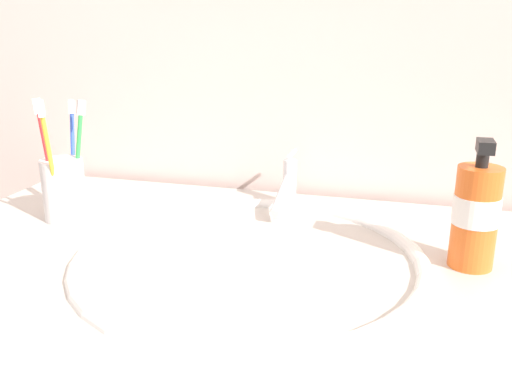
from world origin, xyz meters
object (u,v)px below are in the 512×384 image
Objects in this scene: toothbrush_cup at (64,190)px; toothbrush_green at (78,151)px; toothbrush_yellow at (50,156)px; toothbrush_red at (46,152)px; soap_dispenser at (476,214)px; faucet at (287,186)px; toothbrush_blue at (73,149)px.

toothbrush_cup is 0.07m from toothbrush_green.
toothbrush_red is at bearing 133.75° from toothbrush_yellow.
toothbrush_red is at bearing 179.67° from soap_dispenser.
toothbrush_red is 0.98× the size of toothbrush_yellow.
toothbrush_cup reaches higher than faucet.
faucet is at bearing 30.05° from toothbrush_yellow.
toothbrush_green is (-0.32, -0.14, 0.07)m from faucet.
toothbrush_blue is (-0.03, 0.03, -0.00)m from toothbrush_green.
toothbrush_yellow is 1.14× the size of soap_dispenser.
toothbrush_red is at bearing -143.62° from toothbrush_cup.
toothbrush_blue is at bearing 96.82° from toothbrush_cup.
faucet is at bearing 17.78° from toothbrush_blue.
toothbrush_blue reaches higher than faucet.
toothbrush_green is (0.02, 0.02, 0.06)m from toothbrush_cup.
toothbrush_yellow is at bearing -177.95° from soap_dispenser.
toothbrush_blue is 0.65m from soap_dispenser.
toothbrush_yellow is (0.03, -0.03, 0.00)m from toothbrush_red.
faucet is 0.83× the size of toothbrush_blue.
toothbrush_yellow is (-0.01, -0.06, 0.00)m from toothbrush_green.
toothbrush_red reaches higher than toothbrush_green.
faucet is 1.53× the size of toothbrush_cup.
soap_dispenser is (0.29, -0.17, 0.03)m from faucet.
toothbrush_green is at bearing 37.52° from toothbrush_red.
toothbrush_yellow is 0.63m from soap_dispenser.
faucet is 0.79× the size of toothbrush_red.
toothbrush_blue is (-0.01, 0.04, 0.06)m from toothbrush_cup.
toothbrush_red reaches higher than soap_dispenser.
toothbrush_green is 0.95× the size of toothbrush_yellow.
toothbrush_blue reaches higher than soap_dispenser.
faucet is 0.81× the size of toothbrush_green.
toothbrush_red is at bearing -155.04° from faucet.
toothbrush_cup is at bearing 178.58° from soap_dispenser.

